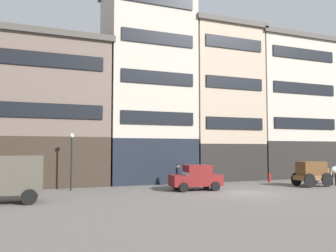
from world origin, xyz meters
name	(u,v)px	position (x,y,z in m)	size (l,w,h in m)	color
ground_plane	(246,193)	(0.00, 0.00, 0.00)	(120.00, 120.00, 0.00)	#605B56
building_far_left	(51,112)	(-12.18, 10.49, 6.13)	(9.43, 6.84, 12.19)	#33281E
building_center_left	(147,83)	(-3.72, 10.49, 9.11)	(8.19, 6.84, 18.14)	black
building_center_right	(218,103)	(3.83, 10.49, 7.67)	(7.60, 6.84, 15.25)	black
building_far_right	(284,108)	(12.09, 10.49, 7.51)	(9.61, 6.84, 14.95)	black
cargo_wagon	(312,172)	(7.39, 1.69, 1.15)	(2.93, 1.56, 1.98)	brown
delivery_truck_near	(5,178)	(-14.94, 1.19, 1.42)	(4.43, 2.32, 2.62)	#2D3823
sedan_light	(196,178)	(-2.42, 2.77, 0.91)	(3.82, 2.10, 1.83)	maroon
pedestrian_officer	(178,174)	(-2.65, 5.58, 0.98)	(0.37, 0.37, 1.79)	black
streetlamp_curbside	(72,153)	(-10.90, 5.91, 2.67)	(0.32, 0.32, 4.12)	black
fire_hydrant_curbside	(269,177)	(6.35, 5.75, 0.43)	(0.24, 0.24, 0.83)	maroon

